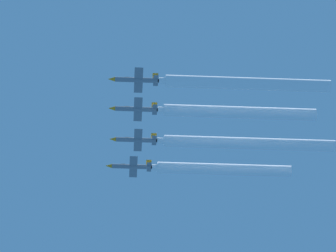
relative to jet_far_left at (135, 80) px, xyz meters
name	(u,v)px	position (x,y,z in m)	size (l,w,h in m)	color
jet_far_left	(135,80)	(0.00, 0.00, 0.00)	(9.14, 13.31, 3.20)	slate
jet_inner_left	(135,109)	(10.90, -0.15, -0.12)	(9.14, 13.31, 3.20)	slate
jet_center	(135,140)	(23.46, -0.47, 0.05)	(9.14, 13.31, 3.20)	slate
jet_inner_right	(130,166)	(34.98, 0.52, 0.10)	(9.14, 13.31, 3.20)	slate
smoke_trail_far_left	(245,83)	(0.00, -28.01, -0.03)	(3.13, 43.90, 3.13)	white
smoke_trail_inner_left	(237,112)	(10.90, -27.03, -0.15)	(3.13, 41.65, 3.13)	white
smoke_trail_center	(246,143)	(23.46, -30.77, 0.02)	(3.13, 48.48, 3.13)	white
smoke_trail_inner_right	(222,169)	(34.98, -25.02, 0.06)	(3.13, 38.96, 3.13)	white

